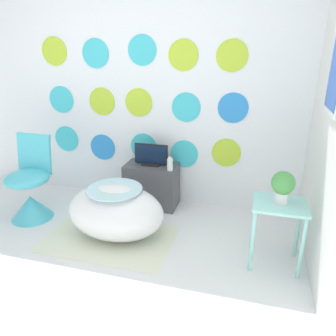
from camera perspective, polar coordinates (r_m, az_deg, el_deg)
The scene contains 10 objects.
ground_plane at distance 2.65m, azimuth -18.22°, elevation -21.17°, with size 12.00×12.00×0.00m, color white.
wall_back_dotted at distance 3.65m, azimuth -4.63°, elevation 13.92°, with size 4.50×0.05×2.60m.
rug at distance 3.22m, azimuth -10.23°, elevation -11.99°, with size 1.20×0.77×0.01m.
bathtub at distance 3.13m, azimuth -9.08°, elevation -7.54°, with size 0.92×0.62×0.51m.
chair at distance 3.70m, azimuth -22.91°, elevation -3.93°, with size 0.45×0.45×0.87m.
tv_cabinet at distance 3.68m, azimuth -2.87°, elevation -3.00°, with size 0.57×0.33×0.49m.
tv at distance 3.56m, azimuth -2.96°, elevation 2.11°, with size 0.37×0.12×0.24m.
vase at distance 3.41m, azimuth 0.33°, elevation 0.62°, with size 0.06×0.06×0.15m.
side_table at distance 2.77m, azimuth 18.69°, elevation -8.01°, with size 0.42×0.35×0.56m.
potted_plant_left at distance 2.66m, azimuth 19.36°, elevation -2.85°, with size 0.18×0.18×0.26m.
Camera 1 is at (1.24, -1.58, 1.72)m, focal length 35.00 mm.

